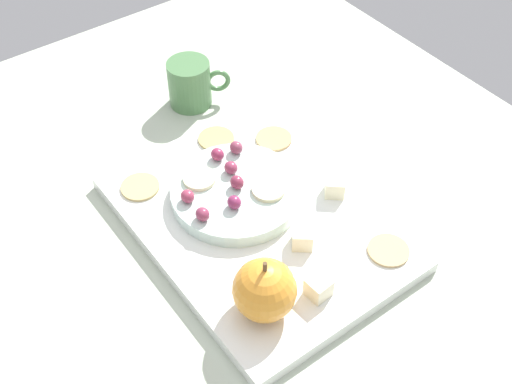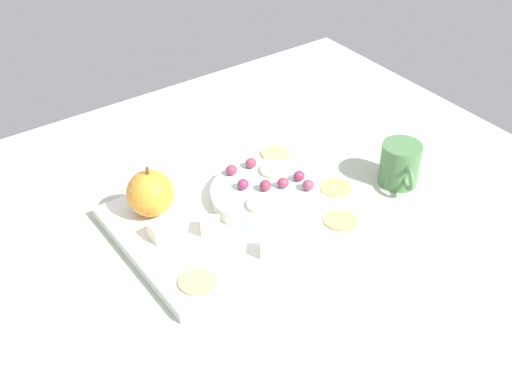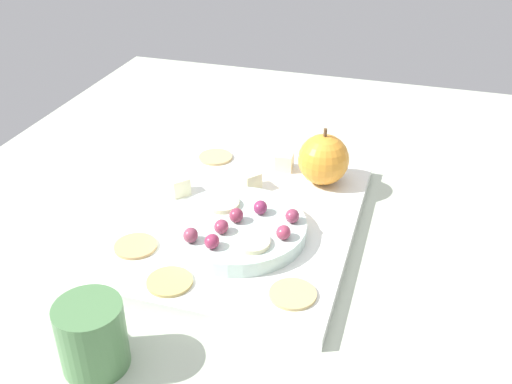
{
  "view_description": "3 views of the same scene",
  "coord_description": "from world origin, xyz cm",
  "px_view_note": "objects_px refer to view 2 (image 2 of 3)",
  "views": [
    {
      "loc": [
        44.58,
        -36.02,
        71.4
      ],
      "look_at": [
        -2.76,
        -1.17,
        9.96
      ],
      "focal_mm": 46.57,
      "sensor_mm": 36.0,
      "label": 1
    },
    {
      "loc": [
        44.32,
        69.25,
        72.08
      ],
      "look_at": [
        -5.26,
        -0.75,
        7.63
      ],
      "focal_mm": 46.89,
      "sensor_mm": 36.0,
      "label": 2
    },
    {
      "loc": [
        -66.91,
        -21.85,
        49.3
      ],
      "look_at": [
        0.15,
        -1.36,
        7.18
      ],
      "focal_mm": 41.46,
      "sensor_mm": 36.0,
      "label": 3
    }
  ],
  "objects_px": {
    "platter": "(242,213)",
    "cracker_0": "(197,282)",
    "cracker_2": "(276,153)",
    "grape_4": "(308,185)",
    "grape_2": "(285,184)",
    "cup": "(400,164)",
    "cheese_cube_0": "(159,232)",
    "cracker_1": "(336,187)",
    "cheese_cube_1": "(211,226)",
    "cheese_cube_2": "(271,248)",
    "apple_slice_0": "(261,205)",
    "grape_3": "(243,184)",
    "apple_slice_1": "(274,170)",
    "grape_1": "(265,185)",
    "apple_whole": "(150,193)",
    "grape_6": "(231,170)",
    "grape_5": "(251,163)",
    "cracker_3": "(340,220)",
    "serving_dish": "(265,194)",
    "grape_0": "(301,177)"
  },
  "relations": [
    {
      "from": "grape_2",
      "to": "cup",
      "type": "xyz_separation_m",
      "value": [
        -0.2,
        0.06,
        -0.01
      ]
    },
    {
      "from": "cup",
      "to": "grape_1",
      "type": "bearing_deg",
      "value": -17.47
    },
    {
      "from": "grape_2",
      "to": "grape_4",
      "type": "height_order",
      "value": "same"
    },
    {
      "from": "cheese_cube_0",
      "to": "cracker_1",
      "type": "bearing_deg",
      "value": 169.33
    },
    {
      "from": "cracker_0",
      "to": "grape_0",
      "type": "relative_size",
      "value": 2.7
    },
    {
      "from": "serving_dish",
      "to": "apple_whole",
      "type": "xyz_separation_m",
      "value": [
        0.17,
        -0.08,
        0.03
      ]
    },
    {
      "from": "grape_6",
      "to": "cup",
      "type": "bearing_deg",
      "value": 150.76
    },
    {
      "from": "cheese_cube_0",
      "to": "grape_4",
      "type": "height_order",
      "value": "grape_4"
    },
    {
      "from": "apple_whole",
      "to": "cracker_2",
      "type": "bearing_deg",
      "value": -175.68
    },
    {
      "from": "serving_dish",
      "to": "cheese_cube_1",
      "type": "bearing_deg",
      "value": 9.78
    },
    {
      "from": "cheese_cube_2",
      "to": "cup",
      "type": "relative_size",
      "value": 0.28
    },
    {
      "from": "cracker_0",
      "to": "cracker_2",
      "type": "relative_size",
      "value": 1.0
    },
    {
      "from": "cheese_cube_0",
      "to": "grape_1",
      "type": "height_order",
      "value": "grape_1"
    },
    {
      "from": "cracker_0",
      "to": "apple_slice_1",
      "type": "bearing_deg",
      "value": -150.16
    },
    {
      "from": "cheese_cube_1",
      "to": "apple_slice_1",
      "type": "distance_m",
      "value": 0.17
    },
    {
      "from": "grape_2",
      "to": "grape_3",
      "type": "height_order",
      "value": "same"
    },
    {
      "from": "apple_slice_1",
      "to": "cheese_cube_0",
      "type": "bearing_deg",
      "value": 4.75
    },
    {
      "from": "platter",
      "to": "cracker_0",
      "type": "relative_size",
      "value": 7.33
    },
    {
      "from": "serving_dish",
      "to": "cracker_2",
      "type": "distance_m",
      "value": 0.14
    },
    {
      "from": "apple_whole",
      "to": "cracker_0",
      "type": "xyz_separation_m",
      "value": [
        0.02,
        0.18,
        -0.04
      ]
    },
    {
      "from": "grape_2",
      "to": "grape_3",
      "type": "xyz_separation_m",
      "value": [
        0.06,
        -0.04,
        0.0
      ]
    },
    {
      "from": "cracker_0",
      "to": "apple_slice_0",
      "type": "xyz_separation_m",
      "value": [
        -0.16,
        -0.07,
        0.02
      ]
    },
    {
      "from": "cheese_cube_0",
      "to": "cracker_1",
      "type": "height_order",
      "value": "cheese_cube_0"
    },
    {
      "from": "grape_3",
      "to": "cracker_1",
      "type": "bearing_deg",
      "value": 155.03
    },
    {
      "from": "grape_3",
      "to": "grape_6",
      "type": "bearing_deg",
      "value": -99.17
    },
    {
      "from": "cheese_cube_0",
      "to": "grape_5",
      "type": "xyz_separation_m",
      "value": [
        -0.21,
        -0.05,
        0.02
      ]
    },
    {
      "from": "apple_whole",
      "to": "grape_2",
      "type": "bearing_deg",
      "value": 154.6
    },
    {
      "from": "platter",
      "to": "cup",
      "type": "xyz_separation_m",
      "value": [
        -0.28,
        0.08,
        0.03
      ]
    },
    {
      "from": "cheese_cube_2",
      "to": "grape_3",
      "type": "relative_size",
      "value": 1.33
    },
    {
      "from": "apple_whole",
      "to": "grape_2",
      "type": "distance_m",
      "value": 0.22
    },
    {
      "from": "grape_5",
      "to": "grape_4",
      "type": "bearing_deg",
      "value": 110.28
    },
    {
      "from": "cheese_cube_2",
      "to": "cracker_3",
      "type": "distance_m",
      "value": 0.14
    },
    {
      "from": "grape_3",
      "to": "grape_6",
      "type": "relative_size",
      "value": 1.0
    },
    {
      "from": "cheese_cube_0",
      "to": "grape_3",
      "type": "distance_m",
      "value": 0.16
    },
    {
      "from": "cheese_cube_2",
      "to": "apple_slice_0",
      "type": "bearing_deg",
      "value": -115.96
    },
    {
      "from": "cheese_cube_2",
      "to": "grape_2",
      "type": "bearing_deg",
      "value": -135.33
    },
    {
      "from": "cracker_2",
      "to": "grape_3",
      "type": "distance_m",
      "value": 0.15
    },
    {
      "from": "cheese_cube_1",
      "to": "cracker_2",
      "type": "bearing_deg",
      "value": -151.03
    },
    {
      "from": "cracker_2",
      "to": "grape_5",
      "type": "xyz_separation_m",
      "value": [
        0.08,
        0.03,
        0.03
      ]
    },
    {
      "from": "platter",
      "to": "apple_slice_1",
      "type": "relative_size",
      "value": 8.75
    },
    {
      "from": "cracker_1",
      "to": "cracker_0",
      "type": "bearing_deg",
      "value": 10.57
    },
    {
      "from": "cracker_1",
      "to": "grape_2",
      "type": "xyz_separation_m",
      "value": [
        0.09,
        -0.03,
        0.03
      ]
    },
    {
      "from": "platter",
      "to": "cracker_2",
      "type": "xyz_separation_m",
      "value": [
        -0.14,
        -0.1,
        0.01
      ]
    },
    {
      "from": "serving_dish",
      "to": "grape_6",
      "type": "xyz_separation_m",
      "value": [
        0.02,
        -0.07,
        0.02
      ]
    },
    {
      "from": "serving_dish",
      "to": "apple_slice_1",
      "type": "height_order",
      "value": "apple_slice_1"
    },
    {
      "from": "apple_slice_1",
      "to": "serving_dish",
      "type": "bearing_deg",
      "value": 38.03
    },
    {
      "from": "serving_dish",
      "to": "grape_4",
      "type": "xyz_separation_m",
      "value": [
        -0.06,
        0.04,
        0.02
      ]
    },
    {
      "from": "cracker_2",
      "to": "grape_4",
      "type": "distance_m",
      "value": 0.15
    },
    {
      "from": "apple_whole",
      "to": "cracker_1",
      "type": "distance_m",
      "value": 0.31
    },
    {
      "from": "apple_whole",
      "to": "grape_6",
      "type": "distance_m",
      "value": 0.15
    }
  ]
}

